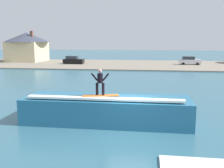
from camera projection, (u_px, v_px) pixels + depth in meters
ground_plane at (130, 130)px, 14.66m from camera, size 260.00×260.00×0.00m
wave_crest at (107, 109)px, 15.98m from camera, size 10.14×3.03×1.75m
surfboard at (101, 95)px, 15.36m from camera, size 2.18×0.93×0.06m
surfer at (100, 81)px, 15.19m from camera, size 1.09×0.32×1.56m
shoreline_bank at (143, 65)px, 53.96m from camera, size 120.00×22.19×0.20m
car_near_shore at (73, 60)px, 54.43m from camera, size 4.25×2.10×1.86m
car_far_shore at (189, 61)px, 52.84m from camera, size 4.29×2.06×1.86m
house_with_chimney at (27, 45)px, 61.19m from camera, size 10.62×10.62×7.21m
whitewater_patch at (210, 167)px, 10.26m from camera, size 3.95×1.43×0.10m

